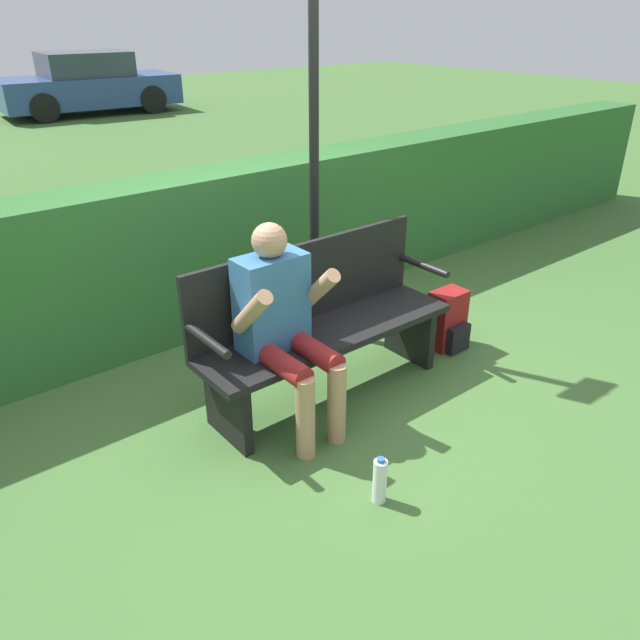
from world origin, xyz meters
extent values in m
plane|color=#426B33|center=(0.00, 0.00, 0.00)|extent=(40.00, 40.00, 0.00)
cube|color=#2D662D|center=(0.00, 1.44, 0.60)|extent=(12.00, 0.47, 1.20)
cube|color=black|center=(0.00, 0.00, 0.45)|extent=(1.76, 0.48, 0.05)
cube|color=black|center=(0.00, 0.22, 0.74)|extent=(1.76, 0.04, 0.52)
cube|color=black|center=(-0.76, 0.00, 0.22)|extent=(0.06, 0.43, 0.43)
cube|color=black|center=(0.76, 0.00, 0.22)|extent=(0.06, 0.43, 0.43)
cylinder|color=black|center=(-0.85, 0.00, 0.70)|extent=(0.05, 0.43, 0.05)
cylinder|color=black|center=(0.85, 0.00, 0.70)|extent=(0.05, 0.43, 0.05)
cube|color=#336699|center=(-0.39, 0.05, 0.76)|extent=(0.41, 0.22, 0.57)
sphere|color=tan|center=(-0.39, 0.05, 1.14)|extent=(0.20, 0.20, 0.20)
cylinder|color=maroon|center=(-0.50, -0.18, 0.51)|extent=(0.13, 0.46, 0.13)
cylinder|color=maroon|center=(-0.28, -0.18, 0.51)|extent=(0.13, 0.46, 0.13)
cylinder|color=tan|center=(-0.50, -0.41, 0.25)|extent=(0.11, 0.11, 0.51)
cylinder|color=tan|center=(-0.28, -0.41, 0.25)|extent=(0.11, 0.11, 0.51)
cylinder|color=tan|center=(-0.62, -0.09, 0.82)|extent=(0.09, 0.35, 0.35)
cylinder|color=tan|center=(-0.16, -0.09, 0.82)|extent=(0.09, 0.35, 0.35)
cube|color=maroon|center=(1.10, -0.05, 0.22)|extent=(0.26, 0.18, 0.45)
cube|color=black|center=(1.10, -0.17, 0.11)|extent=(0.20, 0.06, 0.20)
cylinder|color=white|center=(-0.44, -0.94, 0.13)|extent=(0.07, 0.07, 0.25)
cylinder|color=#2D66B2|center=(-0.44, -0.94, 0.26)|extent=(0.04, 0.04, 0.02)
cylinder|color=black|center=(0.51, 0.78, 1.42)|extent=(0.07, 0.07, 2.84)
cube|color=#2D4784|center=(3.32, 12.90, 0.52)|extent=(4.10, 2.05, 0.65)
cube|color=#333D4C|center=(3.32, 12.90, 1.11)|extent=(2.02, 1.68, 0.53)
cylinder|color=black|center=(4.61, 13.64, 0.31)|extent=(0.64, 0.23, 0.63)
cylinder|color=black|center=(4.49, 11.98, 0.31)|extent=(0.64, 0.23, 0.63)
cylinder|color=black|center=(2.15, 13.83, 0.31)|extent=(0.64, 0.23, 0.63)
cylinder|color=black|center=(2.03, 12.17, 0.31)|extent=(0.64, 0.23, 0.63)
camera|label=1|loc=(-2.23, -2.67, 2.30)|focal=35.00mm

